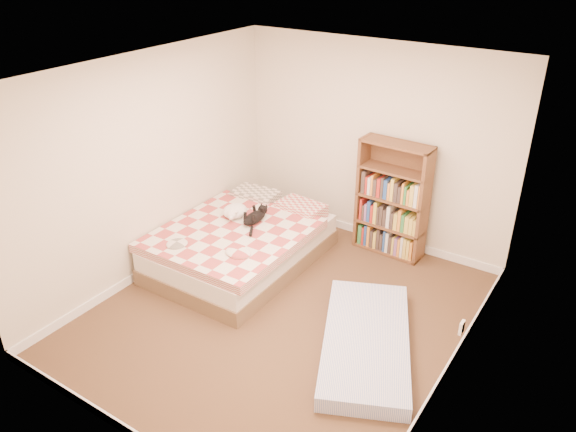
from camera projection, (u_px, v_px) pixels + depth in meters
The scene contains 6 objects.
room at pixel (281, 211), 5.32m from camera, with size 3.51×4.01×2.51m.
bed at pixel (243, 243), 6.67m from camera, with size 1.55×2.10×0.56m.
bookshelf at pixel (392, 212), 6.79m from camera, with size 0.87×0.33×1.42m.
floor_mattress at pixel (366, 342), 5.34m from camera, with size 0.79×1.76×0.16m, color #798ACB.
black_cat at pixel (256, 217), 6.60m from camera, with size 0.23×0.63×0.14m.
white_dog at pixel (235, 211), 6.69m from camera, with size 0.37×0.39×0.15m.
Camera 1 is at (2.67, -3.94, 3.58)m, focal length 35.00 mm.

